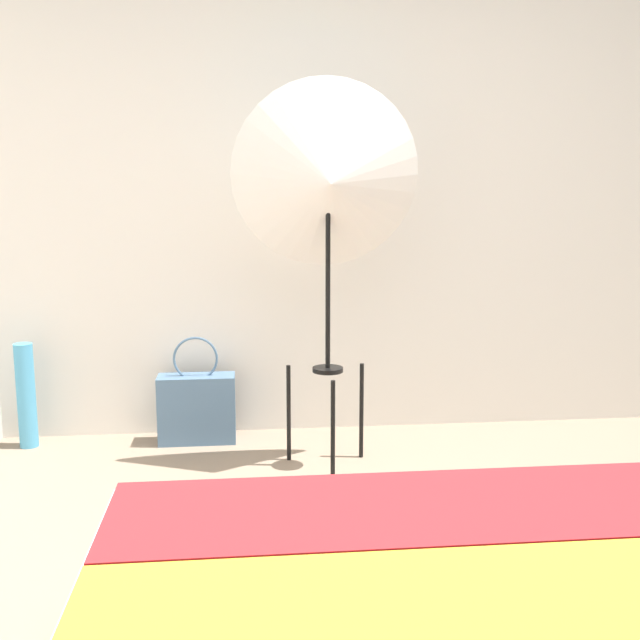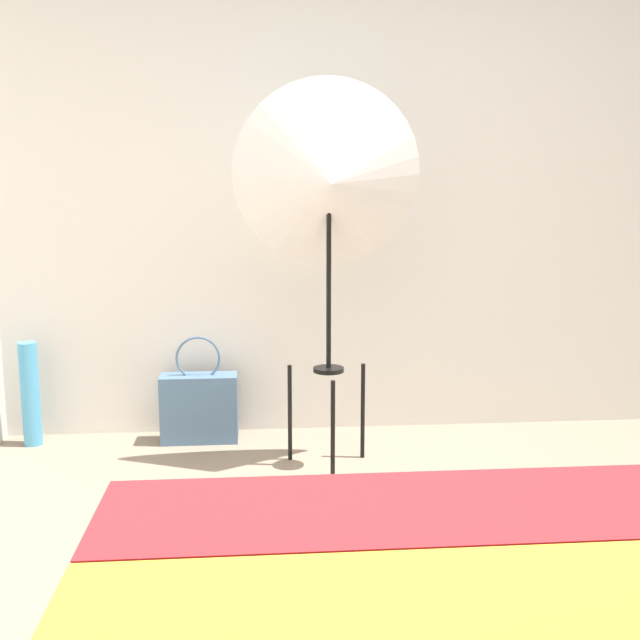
# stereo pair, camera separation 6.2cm
# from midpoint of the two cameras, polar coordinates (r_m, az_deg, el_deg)

# --- Properties ---
(wall_back) EXTENTS (8.00, 0.05, 2.60)m
(wall_back) POSITION_cam_midpoint_polar(r_m,az_deg,el_deg) (3.92, 1.33, 10.39)
(wall_back) COLOR silver
(wall_back) RESTS_ON ground_plane
(photo_umbrella) EXTENTS (0.85, 0.41, 1.75)m
(photo_umbrella) POSITION_cam_midpoint_polar(r_m,az_deg,el_deg) (3.31, 0.08, 10.58)
(photo_umbrella) COLOR black
(photo_umbrella) RESTS_ON ground_plane
(tote_bag) EXTENTS (0.39, 0.15, 0.54)m
(tote_bag) POSITION_cam_midpoint_polar(r_m,az_deg,el_deg) (3.86, -9.82, -6.58)
(tote_bag) COLOR slate
(tote_bag) RESTS_ON ground_plane
(paper_roll) EXTENTS (0.09, 0.09, 0.52)m
(paper_roll) POSITION_cam_midpoint_polar(r_m,az_deg,el_deg) (4.00, -21.90, -5.37)
(paper_roll) COLOR #4CA3D1
(paper_roll) RESTS_ON ground_plane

